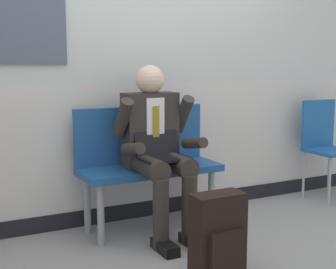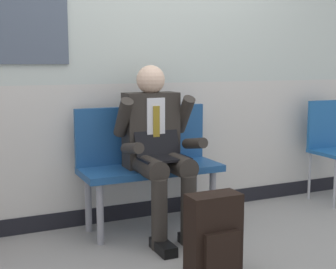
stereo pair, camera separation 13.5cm
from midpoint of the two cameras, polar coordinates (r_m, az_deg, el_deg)
The scene contains 6 objects.
ground_plane at distance 3.56m, azimuth -0.03°, elevation -12.10°, with size 18.00×18.00×0.00m, color gray.
station_wall at distance 3.87m, azimuth -4.36°, elevation 11.41°, with size 6.89×0.17×2.91m.
bench_with_person at distance 3.65m, azimuth -3.68°, elevation -2.79°, with size 1.05×0.42×0.92m.
person_seated at distance 3.45m, azimuth -2.37°, elevation -1.38°, with size 0.57×0.70×1.24m.
backpack at distance 2.90m, azimuth 4.63°, elevation -11.91°, with size 0.32×0.20×0.50m.
folding_chair at distance 4.63m, azimuth 17.28°, elevation -0.64°, with size 0.38×0.38×0.91m.
Camera 1 is at (-1.58, -2.93, 1.26)m, focal length 51.31 mm.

